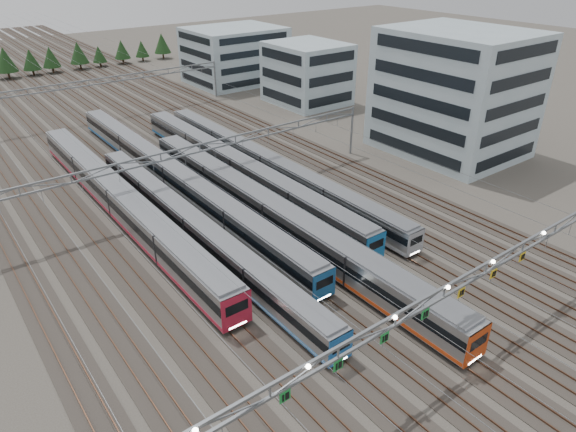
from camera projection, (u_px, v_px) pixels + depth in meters
ground at (432, 361)px, 43.75m from camera, size 400.00×400.00×0.00m
track_bed at (71, 96)px, 113.38m from camera, size 54.00×260.00×5.42m
train_a at (121, 201)px, 65.61m from camera, size 3.19×56.23×4.16m
train_b at (194, 228)px, 60.24m from camera, size 2.62×51.39×3.40m
train_c at (173, 176)px, 72.99m from camera, size 2.88×66.39×3.75m
train_d at (273, 214)px, 62.50m from camera, size 3.06×58.09×3.99m
train_e at (239, 168)px, 75.38m from camera, size 2.94×55.85×3.83m
train_f at (268, 164)px, 77.22m from camera, size 2.66×57.63×3.46m
gantry_near at (445, 295)px, 40.29m from camera, size 56.36×0.61×8.08m
gantry_mid at (200, 154)px, 68.87m from camera, size 56.36×0.36×8.00m
gantry_far at (90, 87)px, 100.52m from camera, size 56.36×0.36×8.00m
depot_bldg_south at (454, 93)px, 83.51m from camera, size 18.00×22.00×19.72m
depot_bldg_mid at (307, 73)px, 111.25m from camera, size 14.00×16.00×12.74m
depot_bldg_north at (235, 55)px, 128.00m from camera, size 22.00×18.00×13.18m
treeline at (15, 61)px, 133.04m from camera, size 87.50×5.60×7.02m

